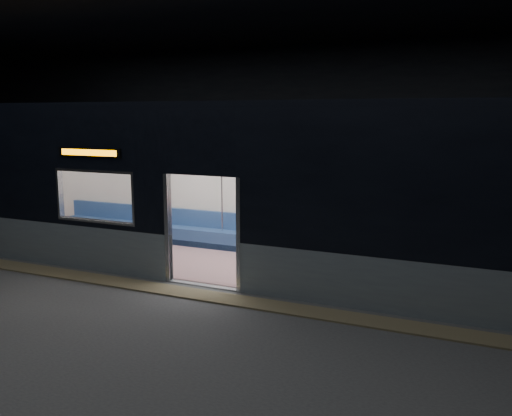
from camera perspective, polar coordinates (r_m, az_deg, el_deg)
The scene contains 7 objects.
station_floor at distance 9.27m, azimuth -8.79°, elevation -9.99°, with size 24.00×14.00×0.01m, color #47494C.
station_envelope at distance 8.74m, azimuth -9.43°, elevation 13.28°, with size 24.00×14.00×5.00m.
tactile_strip at distance 9.70m, azimuth -7.02°, elevation -8.90°, with size 22.80×0.50×0.03m, color #8C7F59.
metro_car at distance 11.02m, azimuth -1.87°, elevation 3.19°, with size 18.00×3.04×3.35m.
passenger at distance 11.90m, azimuth 2.24°, elevation -1.18°, with size 0.47×0.79×1.49m.
handbag at distance 11.68m, azimuth 1.88°, elevation -2.08°, with size 0.32×0.27×0.16m, color black.
transit_map at distance 11.28m, azimuth 24.87°, elevation 0.46°, with size 0.95×0.03×0.62m, color white.
Camera 1 is at (4.78, -7.30, 3.12)m, focal length 38.00 mm.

